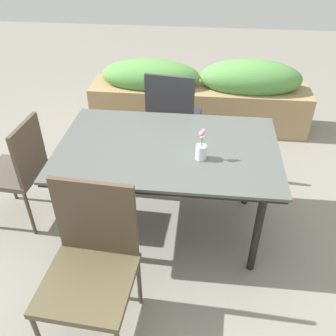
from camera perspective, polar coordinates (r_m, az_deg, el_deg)
ground_plane at (r=3.02m, az=0.77°, el=-9.96°), size 12.00×12.00×0.00m
dining_table at (r=2.62m, az=0.00°, el=2.17°), size 1.55×0.99×0.78m
chair_near_left at (r=2.17m, az=-11.81°, el=-13.70°), size 0.53×0.53×0.99m
chair_far_side at (r=3.44m, az=0.71°, el=8.24°), size 0.51×0.51×1.00m
chair_end_left at (r=3.06m, az=-22.02°, el=0.13°), size 0.44×0.44×0.90m
flower_vase at (r=2.43m, az=5.17°, el=2.92°), size 0.07×0.07×0.22m
planter_box at (r=4.28m, az=4.98°, el=11.18°), size 2.45×0.52×0.81m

